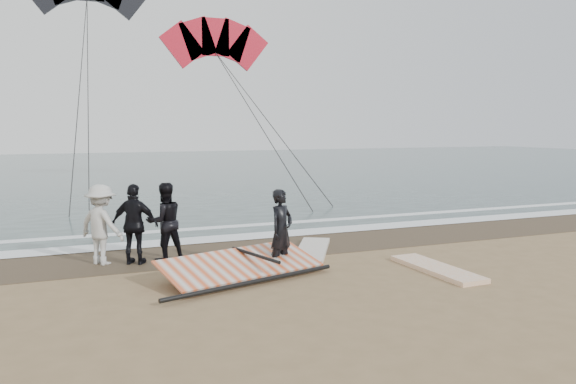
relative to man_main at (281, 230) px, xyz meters
The scene contains 11 objects.
ground 2.35m from the man_main, 88.35° to the right, with size 120.00×120.00×0.00m, color #8C704C.
sea 30.83m from the man_main, 89.88° to the left, with size 120.00×54.00×0.02m, color #233838.
wet_sand 2.48m from the man_main, 88.44° to the left, with size 120.00×2.80×0.01m, color #4C3D2B.
foam_near 3.82m from the man_main, 89.03° to the left, with size 120.00×0.90×0.01m, color white.
foam_far 5.49m from the man_main, 89.33° to the left, with size 120.00×0.45×0.01m, color white.
man_main is the anchor object (origin of this frame).
board_white 3.46m from the man_main, 23.42° to the right, with size 0.70×2.49×0.10m, color white.
board_cream 2.02m from the man_main, 44.55° to the left, with size 0.71×2.66×0.11m, color beige.
trio_cluster 3.50m from the man_main, 147.75° to the left, with size 2.55×1.41×1.83m.
sail_rig 1.27m from the man_main, behind, with size 3.79×2.55×0.49m.
kite_red 20.34m from the man_main, 79.46° to the left, with size 6.51×6.07×13.83m.
Camera 1 is at (-4.36, -8.97, 3.11)m, focal length 35.00 mm.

